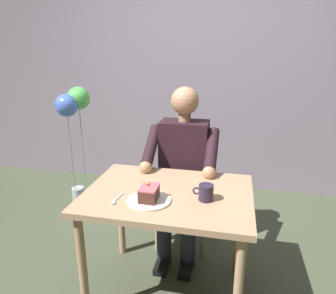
% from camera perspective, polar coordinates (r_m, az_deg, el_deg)
% --- Properties ---
extents(ground_plane, '(14.00, 14.00, 0.00)m').
position_cam_1_polar(ground_plane, '(2.27, 0.04, -24.91)').
color(ground_plane, '#48503A').
extents(cafe_rear_panel, '(6.40, 0.12, 3.00)m').
position_cam_1_polar(cafe_rear_panel, '(3.45, 6.81, 16.91)').
color(cafe_rear_panel, gray).
rests_on(cafe_rear_panel, ground).
extents(dining_table, '(1.00, 0.74, 0.72)m').
position_cam_1_polar(dining_table, '(1.90, 0.04, -10.81)').
color(dining_table, tan).
rests_on(dining_table, ground).
extents(chair, '(0.42, 0.42, 0.91)m').
position_cam_1_polar(chair, '(2.54, 3.28, -6.27)').
color(chair, tan).
rests_on(chair, ground).
extents(seated_person, '(0.53, 0.58, 1.29)m').
position_cam_1_polar(seated_person, '(2.32, 2.66, -4.21)').
color(seated_person, black).
rests_on(seated_person, ground).
extents(dessert_plate, '(0.25, 0.25, 0.01)m').
position_cam_1_polar(dessert_plate, '(1.76, -3.52, -9.88)').
color(dessert_plate, silver).
rests_on(dessert_plate, dining_table).
extents(cake_slice, '(0.10, 0.13, 0.10)m').
position_cam_1_polar(cake_slice, '(1.74, -3.55, -8.58)').
color(cake_slice, '#542E25').
rests_on(cake_slice, dessert_plate).
extents(coffee_cup, '(0.12, 0.08, 0.09)m').
position_cam_1_polar(coffee_cup, '(1.76, 7.06, -8.36)').
color(coffee_cup, '#2F2439').
rests_on(coffee_cup, dining_table).
extents(dessert_spoon, '(0.03, 0.14, 0.01)m').
position_cam_1_polar(dessert_spoon, '(1.78, -9.74, -9.76)').
color(dessert_spoon, silver).
rests_on(dessert_spoon, dining_table).
extents(balloon_display, '(0.27, 0.32, 1.22)m').
position_cam_1_polar(balloon_display, '(3.00, -17.17, 5.42)').
color(balloon_display, '#B2C1C6').
rests_on(balloon_display, ground).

